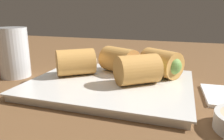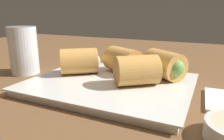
% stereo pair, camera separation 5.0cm
% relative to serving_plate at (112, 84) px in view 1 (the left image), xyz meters
% --- Properties ---
extents(table_surface, '(1.80, 1.40, 0.02)m').
position_rel_serving_plate_xyz_m(table_surface, '(0.00, -0.02, -0.02)').
color(table_surface, brown).
rests_on(table_surface, ground).
extents(serving_plate, '(0.31, 0.25, 0.01)m').
position_rel_serving_plate_xyz_m(serving_plate, '(0.00, 0.00, 0.00)').
color(serving_plate, silver).
rests_on(serving_plate, table_surface).
extents(roll_front_left, '(0.09, 0.09, 0.05)m').
position_rel_serving_plate_xyz_m(roll_front_left, '(0.08, -0.01, 0.03)').
color(roll_front_left, '#D19347').
rests_on(roll_front_left, serving_plate).
extents(roll_front_right, '(0.09, 0.09, 0.05)m').
position_rel_serving_plate_xyz_m(roll_front_right, '(-0.05, -0.00, 0.03)').
color(roll_front_right, '#D19347').
rests_on(roll_front_right, serving_plate).
extents(roll_back_left, '(0.09, 0.09, 0.05)m').
position_rel_serving_plate_xyz_m(roll_back_left, '(-0.09, -0.06, 0.03)').
color(roll_back_left, '#D19347').
rests_on(roll_back_left, serving_plate).
extents(roll_back_right, '(0.09, 0.08, 0.05)m').
position_rel_serving_plate_xyz_m(roll_back_right, '(-0.00, -0.06, 0.03)').
color(roll_back_right, '#D19347').
rests_on(roll_back_right, serving_plate).
extents(spoon, '(0.19, 0.05, 0.01)m').
position_rel_serving_plate_xyz_m(spoon, '(-0.05, -0.16, -0.00)').
color(spoon, silver).
rests_on(spoon, table_surface).
extents(drinking_glass, '(0.07, 0.07, 0.11)m').
position_rel_serving_plate_xyz_m(drinking_glass, '(0.24, -0.01, 0.05)').
color(drinking_glass, silver).
rests_on(drinking_glass, table_surface).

